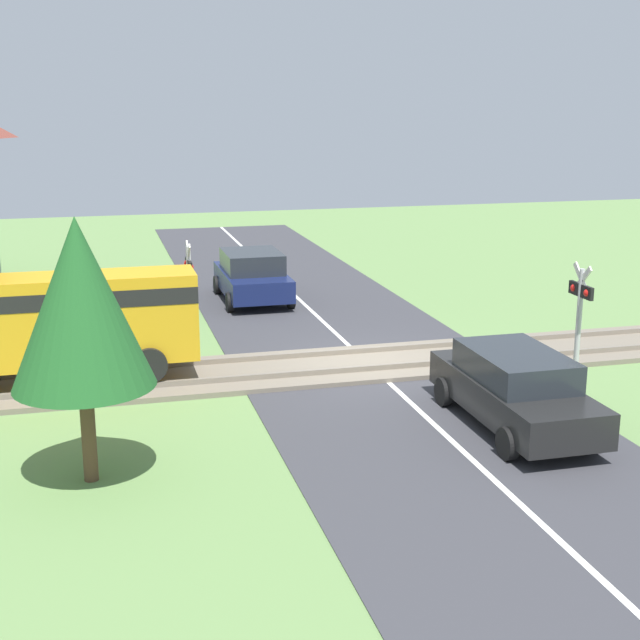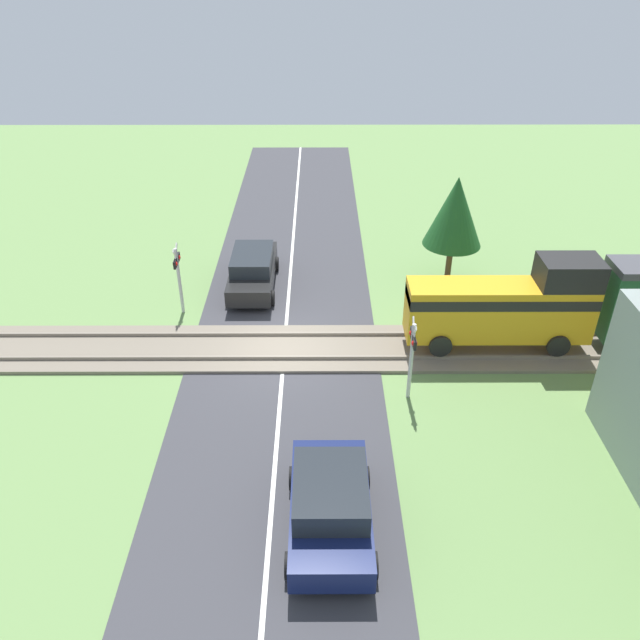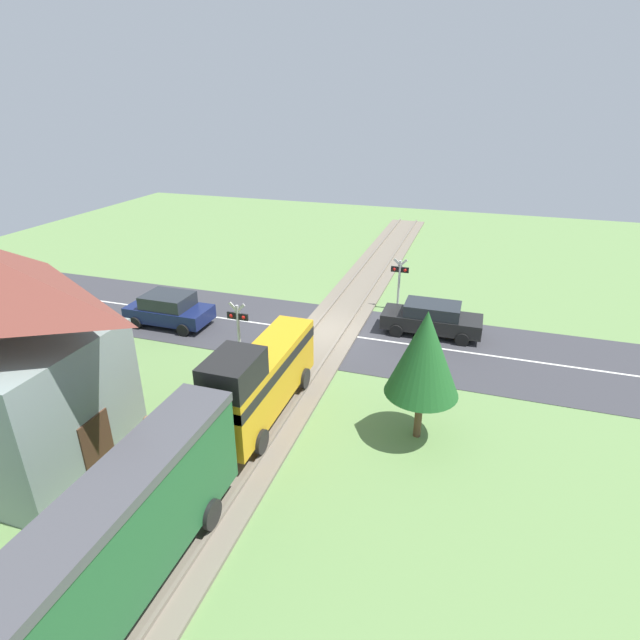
% 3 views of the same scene
% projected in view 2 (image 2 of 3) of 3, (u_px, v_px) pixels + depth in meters
% --- Properties ---
extents(ground_plane, '(60.00, 60.00, 0.00)m').
position_uv_depth(ground_plane, '(284.00, 350.00, 21.36)').
color(ground_plane, '#66894C').
extents(road_surface, '(48.00, 6.40, 0.02)m').
position_uv_depth(road_surface, '(284.00, 350.00, 21.35)').
color(road_surface, '#38383D').
rests_on(road_surface, ground_plane).
extents(track_bed, '(2.80, 48.00, 0.24)m').
position_uv_depth(track_bed, '(284.00, 348.00, 21.32)').
color(track_bed, '#756B5B').
rests_on(track_bed, ground_plane).
extents(car_near_crossing, '(4.50, 1.86, 1.51)m').
position_uv_depth(car_near_crossing, '(253.00, 269.00, 24.80)').
color(car_near_crossing, black).
rests_on(car_near_crossing, ground_plane).
extents(car_far_side, '(3.99, 2.04, 1.57)m').
position_uv_depth(car_far_side, '(330.00, 504.00, 14.52)').
color(car_far_side, '#141E4C').
rests_on(car_far_side, ground_plane).
extents(crossing_signal_west_approach, '(0.90, 0.18, 2.73)m').
position_uv_depth(crossing_signal_west_approach, '(178.00, 270.00, 22.59)').
color(crossing_signal_west_approach, '#B7B7B7').
rests_on(crossing_signal_west_approach, ground_plane).
extents(crossing_signal_east_approach, '(0.90, 0.18, 2.73)m').
position_uv_depth(crossing_signal_east_approach, '(412.00, 349.00, 18.27)').
color(crossing_signal_east_approach, '#B7B7B7').
rests_on(crossing_signal_east_approach, ground_plane).
extents(pedestrian_by_station, '(0.41, 0.41, 1.67)m').
position_uv_depth(pedestrian_by_station, '(615.00, 372.00, 19.01)').
color(pedestrian_by_station, gold).
rests_on(pedestrian_by_station, ground_plane).
extents(tree_roadside_hedge, '(2.30, 2.30, 4.41)m').
position_uv_depth(tree_roadside_hedge, '(455.00, 212.00, 24.08)').
color(tree_roadside_hedge, brown).
rests_on(tree_roadside_hedge, ground_plane).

